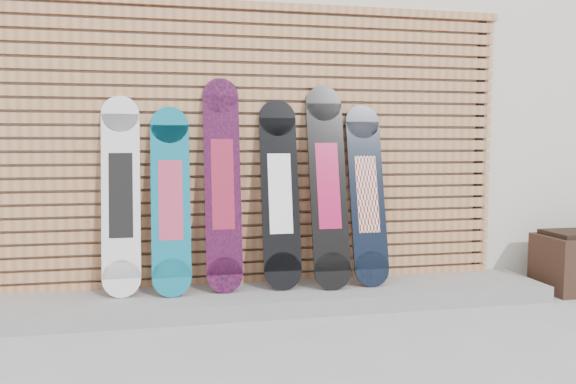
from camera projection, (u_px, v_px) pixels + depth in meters
name	position (u px, v px, depth m)	size (l,w,h in m)	color
ground	(287.00, 336.00, 3.55)	(80.00, 80.00, 0.00)	gray
building	(271.00, 96.00, 6.91)	(12.00, 5.00, 3.60)	beige
concrete_step	(249.00, 299.00, 4.17)	(4.60, 0.70, 0.12)	gray
slat_wall	(244.00, 145.00, 4.36)	(4.26, 0.08, 2.29)	#AF7248
snowboard_0	(121.00, 195.00, 4.05)	(0.27, 0.28, 1.45)	white
snowboard_1	(171.00, 200.00, 4.09)	(0.28, 0.34, 1.37)	#0D6A84
snowboard_2	(223.00, 184.00, 4.18)	(0.27, 0.30, 1.59)	black
snowboard_3	(280.00, 194.00, 4.27)	(0.29, 0.31, 1.44)	black
snowboard_4	(328.00, 186.00, 4.30)	(0.29, 0.38, 1.55)	black
snowboard_5	(367.00, 194.00, 4.39)	(0.28, 0.35, 1.41)	black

